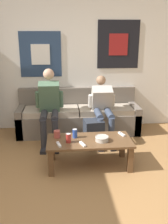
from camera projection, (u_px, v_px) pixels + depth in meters
The scene contains 14 objects.
ground_plane at pixel (72, 209), 2.61m from camera, with size 18.00×18.00×0.00m, color #9E7042.
wall_back at pixel (65, 61), 4.59m from camera, with size 10.00×0.07×2.55m.
couch at pixel (78, 117), 4.59m from camera, with size 2.18×0.66×0.79m.
coffee_table at pixel (89, 144), 3.39m from camera, with size 1.14×0.54×0.39m.
person_seated_adult at pixel (49, 104), 4.12m from camera, with size 0.47×0.84×1.20m.
person_seated_teen at pixel (103, 106), 4.21m from camera, with size 0.47×0.87×1.06m.
backpack at pixel (94, 134), 3.98m from camera, with size 0.33×0.33×0.45m.
ceramic_bowl at pixel (102, 138), 3.32m from camera, with size 0.18×0.18×0.07m.
pillar_candle at pixel (57, 134), 3.42m from camera, with size 0.09×0.09×0.11m.
drink_can_blue at pixel (75, 133), 3.42m from camera, with size 0.07×0.07×0.12m.
drink_can_red at pixel (68, 138), 3.26m from camera, with size 0.07×0.07×0.12m.
game_controller_near_left at pixel (122, 134), 3.52m from camera, with size 0.08×0.15×0.03m.
game_controller_near_right at pixel (59, 144), 3.20m from camera, with size 0.07×0.15×0.03m.
game_controller_far_center at pixel (83, 144), 3.20m from camera, with size 0.08×0.15×0.03m.
Camera 1 is at (-0.07, -2.19, 1.76)m, focal length 40.00 mm.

